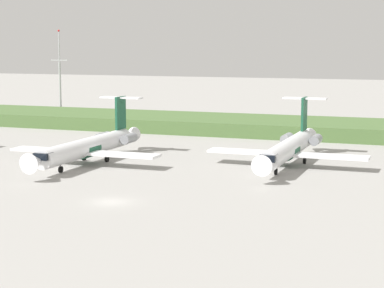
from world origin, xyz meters
The scene contains 5 objects.
ground_plane centered at (0.00, 30.00, 0.00)m, with size 500.00×500.00×0.00m, color #9E9B96.
grass_berm centered at (0.00, 64.58, 1.31)m, with size 320.00×20.00×2.63m, color #4C6B38.
regional_jet_third centered at (-14.41, 21.37, 2.54)m, with size 22.81×31.00×9.00m.
regional_jet_fourth centered at (13.17, 29.98, 2.54)m, with size 22.81×31.00×9.00m.
antenna_mast centered at (-52.24, 76.58, 8.57)m, with size 4.40×0.50×20.55m.
Camera 1 is at (34.14, -66.82, 17.21)m, focal length 64.94 mm.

